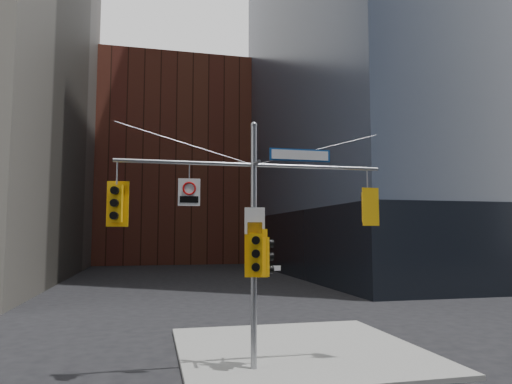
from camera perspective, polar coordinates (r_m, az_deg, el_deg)
name	(u,v)px	position (r m, az deg, el deg)	size (l,w,h in m)	color
sidewalk_corner	(299,350)	(16.30, 5.35, -19.04)	(8.00, 8.00, 0.15)	gray
podium_ne	(448,243)	(53.00, 22.89, -5.85)	(36.40, 36.40, 6.00)	black
brick_midrise	(172,167)	(69.82, -10.41, 3.14)	(26.00, 20.00, 28.00)	brown
signal_assembly	(254,218)	(13.36, -0.27, -3.32)	(8.00, 0.80, 7.30)	gray
traffic_light_west_arm	(116,203)	(13.10, -17.08, -1.38)	(0.60, 0.53, 1.27)	#FFB50D
traffic_light_east_arm	(368,207)	(14.62, 13.82, -1.83)	(0.56, 0.46, 1.17)	#FFB50D
traffic_light_pole_side	(265,257)	(13.46, 1.09, -8.08)	(0.46, 0.39, 1.14)	#FFB50D
traffic_light_pole_front	(256,253)	(13.11, -0.01, -7.68)	(0.65, 0.60, 1.39)	#FFB50D
street_sign_blade	(300,155)	(13.95, 5.53, 4.61)	(1.91, 0.05, 0.37)	navy
regulatory_sign_arm	(189,191)	(13.10, -8.35, 0.09)	(0.63, 0.08, 0.78)	silver
regulatory_sign_pole	(255,221)	(13.25, -0.16, -3.70)	(0.59, 0.09, 0.78)	silver
street_blade_ew	(269,268)	(13.50, 1.61, -9.52)	(0.73, 0.08, 0.15)	silver
street_blade_ns	(250,271)	(13.84, -0.69, -9.80)	(0.14, 0.77, 0.15)	#145926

